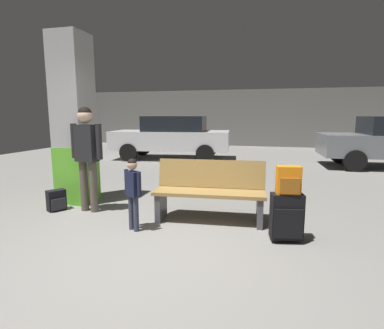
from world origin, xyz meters
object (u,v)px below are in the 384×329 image
(parked_car_far, at_px, (172,136))
(backpack_dark_floor, at_px, (57,200))
(adult, at_px, (87,148))
(backpack_bright, at_px, (288,181))
(child, at_px, (133,187))
(structural_pillar, at_px, (74,121))
(suitcase, at_px, (287,216))
(bench, at_px, (210,191))

(parked_car_far, bearing_deg, backpack_dark_floor, -89.38)
(backpack_dark_floor, distance_m, parked_car_far, 6.29)
(adult, bearing_deg, backpack_bright, -8.97)
(child, relative_size, adult, 0.59)
(structural_pillar, bearing_deg, suitcase, -14.66)
(child, bearing_deg, backpack_bright, 3.45)
(child, distance_m, adult, 1.30)
(structural_pillar, xyz_separation_m, suitcase, (3.57, -0.93, -1.13))
(adult, xyz_separation_m, parked_car_far, (-0.61, 6.15, -0.23))
(child, xyz_separation_m, backpack_dark_floor, (-1.61, 0.49, -0.44))
(suitcase, bearing_deg, backpack_bright, -109.14)
(bench, xyz_separation_m, backpack_dark_floor, (-2.52, -0.15, -0.28))
(structural_pillar, xyz_separation_m, adult, (0.52, -0.45, -0.41))
(structural_pillar, distance_m, adult, 0.80)
(child, relative_size, backpack_dark_floor, 2.89)
(parked_car_far, bearing_deg, child, -76.08)
(bench, relative_size, suitcase, 2.71)
(suitcase, bearing_deg, bench, 154.11)
(adult, bearing_deg, backpack_dark_floor, -168.61)
(child, height_order, parked_car_far, parked_car_far)
(suitcase, relative_size, parked_car_far, 0.14)
(child, distance_m, backpack_dark_floor, 1.74)
(adult, relative_size, parked_car_far, 0.39)
(adult, bearing_deg, structural_pillar, 139.05)
(bench, height_order, backpack_dark_floor, bench)
(child, xyz_separation_m, parked_car_far, (-1.67, 6.75, 0.20))
(suitcase, relative_size, child, 0.61)
(bench, distance_m, adult, 2.07)
(parked_car_far, bearing_deg, suitcase, -61.14)
(backpack_bright, relative_size, child, 0.35)
(structural_pillar, xyz_separation_m, bench, (2.50, -0.42, -1.00))
(adult, xyz_separation_m, backpack_dark_floor, (-0.54, -0.11, -0.87))
(backpack_bright, relative_size, adult, 0.20)
(suitcase, height_order, child, child)
(backpack_dark_floor, bearing_deg, adult, 11.39)
(structural_pillar, bearing_deg, parked_car_far, 90.87)
(backpack_dark_floor, bearing_deg, child, -17.00)
(bench, bearing_deg, backpack_dark_floor, -176.71)
(adult, bearing_deg, suitcase, -8.96)
(suitcase, distance_m, adult, 3.16)
(suitcase, bearing_deg, adult, 171.04)
(structural_pillar, height_order, adult, structural_pillar)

